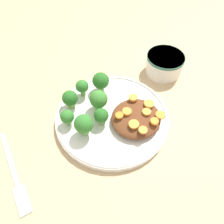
# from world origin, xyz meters

# --- Properties ---
(ground_plane) EXTENTS (4.00, 4.00, 0.00)m
(ground_plane) POSITION_xyz_m (0.00, 0.00, 0.00)
(ground_plane) COLOR tan
(plate) EXTENTS (0.28, 0.28, 0.02)m
(plate) POSITION_xyz_m (0.00, 0.00, 0.01)
(plate) COLOR white
(plate) RESTS_ON ground_plane
(dip_bowl) EXTENTS (0.11, 0.11, 0.06)m
(dip_bowl) POSITION_xyz_m (0.23, 0.04, 0.03)
(dip_bowl) COLOR white
(dip_bowl) RESTS_ON ground_plane
(stew_mound) EXTENTS (0.12, 0.12, 0.03)m
(stew_mound) POSITION_xyz_m (0.03, -0.05, 0.03)
(stew_mound) COLOR brown
(stew_mound) RESTS_ON plate
(broccoli_floret_0) EXTENTS (0.04, 0.04, 0.06)m
(broccoli_floret_0) POSITION_xyz_m (-0.01, 0.04, 0.05)
(broccoli_floret_0) COLOR #759E51
(broccoli_floret_0) RESTS_ON plate
(broccoli_floret_1) EXTENTS (0.04, 0.04, 0.06)m
(broccoli_floret_1) POSITION_xyz_m (-0.08, -0.00, 0.05)
(broccoli_floret_1) COLOR #7FA85B
(broccoli_floret_1) RESTS_ON plate
(broccoli_floret_2) EXTENTS (0.04, 0.04, 0.06)m
(broccoli_floret_2) POSITION_xyz_m (0.03, 0.09, 0.05)
(broccoli_floret_2) COLOR #759E51
(broccoli_floret_2) RESTS_ON plate
(broccoli_floret_3) EXTENTS (0.03, 0.03, 0.05)m
(broccoli_floret_3) POSITION_xyz_m (-0.02, 0.10, 0.05)
(broccoli_floret_3) COLOR #759E51
(broccoli_floret_3) RESTS_ON plate
(broccoli_floret_4) EXTENTS (0.03, 0.03, 0.04)m
(broccoli_floret_4) POSITION_xyz_m (-0.10, 0.05, 0.04)
(broccoli_floret_4) COLOR #7FA85B
(broccoli_floret_4) RESTS_ON plate
(broccoli_floret_5) EXTENTS (0.04, 0.04, 0.05)m
(broccoli_floret_5) POSITION_xyz_m (-0.06, 0.09, 0.04)
(broccoli_floret_5) COLOR #759E51
(broccoli_floret_5) RESTS_ON plate
(broccoli_floret_6) EXTENTS (0.03, 0.03, 0.05)m
(broccoli_floret_6) POSITION_xyz_m (-0.03, -0.00, 0.04)
(broccoli_floret_6) COLOR #7FA85B
(broccoli_floret_6) RESTS_ON plate
(carrot_slice_0) EXTENTS (0.02, 0.02, 0.01)m
(carrot_slice_0) POSITION_xyz_m (-0.00, -0.03, 0.05)
(carrot_slice_0) COLOR orange
(carrot_slice_0) RESTS_ON stew_mound
(carrot_slice_1) EXTENTS (0.02, 0.02, 0.01)m
(carrot_slice_1) POSITION_xyz_m (0.06, -0.06, 0.05)
(carrot_slice_1) COLOR orange
(carrot_slice_1) RESTS_ON stew_mound
(carrot_slice_2) EXTENTS (0.02, 0.02, 0.01)m
(carrot_slice_2) POSITION_xyz_m (0.06, -0.01, 0.05)
(carrot_slice_2) COLOR orange
(carrot_slice_2) RESTS_ON stew_mound
(carrot_slice_3) EXTENTS (0.02, 0.02, 0.01)m
(carrot_slice_3) POSITION_xyz_m (0.02, -0.03, 0.05)
(carrot_slice_3) COLOR orange
(carrot_slice_3) RESTS_ON stew_mound
(carrot_slice_4) EXTENTS (0.02, 0.02, 0.00)m
(carrot_slice_4) POSITION_xyz_m (0.08, -0.08, 0.05)
(carrot_slice_4) COLOR orange
(carrot_slice_4) RESTS_ON stew_mound
(carrot_slice_5) EXTENTS (0.02, 0.02, 0.01)m
(carrot_slice_5) POSITION_xyz_m (0.01, -0.07, 0.05)
(carrot_slice_5) COLOR orange
(carrot_slice_5) RESTS_ON stew_mound
(carrot_slice_6) EXTENTS (0.02, 0.02, 0.01)m
(carrot_slice_6) POSITION_xyz_m (0.08, -0.04, 0.05)
(carrot_slice_6) COLOR orange
(carrot_slice_6) RESTS_ON stew_mound
(carrot_slice_7) EXTENTS (0.02, 0.02, 0.00)m
(carrot_slice_7) POSITION_xyz_m (0.02, -0.09, 0.05)
(carrot_slice_7) COLOR orange
(carrot_slice_7) RESTS_ON stew_mound
(carrot_slice_8) EXTENTS (0.02, 0.02, 0.01)m
(carrot_slice_8) POSITION_xyz_m (0.05, -0.09, 0.05)
(carrot_slice_8) COLOR orange
(carrot_slice_8) RESTS_ON stew_mound
(fork) EXTENTS (0.05, 0.20, 0.01)m
(fork) POSITION_xyz_m (-0.25, 0.01, 0.00)
(fork) COLOR silver
(fork) RESTS_ON ground_plane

